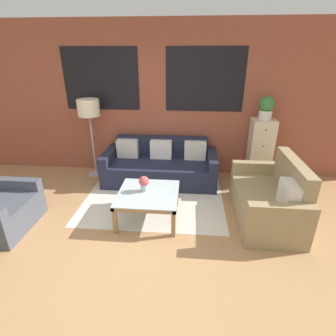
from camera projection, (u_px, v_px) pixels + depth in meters
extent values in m
plane|color=#AD7F51|center=(129.00, 249.00, 3.28)|extent=(16.00, 16.00, 0.00)
cube|color=brown|center=(153.00, 102.00, 4.93)|extent=(8.40, 0.08, 2.80)
cube|color=black|center=(101.00, 79.00, 4.80)|extent=(1.40, 0.01, 1.10)
cube|color=black|center=(205.00, 80.00, 4.65)|extent=(1.40, 0.01, 1.10)
cube|color=silver|center=(154.00, 198.00, 4.40)|extent=(2.29, 1.79, 0.00)
cube|color=#1E2338|center=(160.00, 173.00, 4.84)|extent=(1.74, 0.72, 0.40)
cube|color=#1E2338|center=(162.00, 155.00, 5.16)|extent=(1.74, 0.16, 0.78)
cube|color=#1E2338|center=(110.00, 166.00, 4.95)|extent=(0.16, 0.88, 0.58)
cube|color=#1E2338|center=(212.00, 169.00, 4.80)|extent=(0.16, 0.88, 0.58)
cube|color=silver|center=(128.00, 148.00, 4.99)|extent=(0.40, 0.16, 0.34)
cube|color=white|center=(161.00, 149.00, 4.94)|extent=(0.40, 0.16, 0.34)
cube|color=silver|center=(195.00, 150.00, 4.89)|extent=(0.40, 0.16, 0.34)
cube|color=#99845B|center=(259.00, 205.00, 3.82)|extent=(0.64, 1.17, 0.42)
cube|color=#99845B|center=(290.00, 191.00, 3.69)|extent=(0.16, 1.17, 0.92)
cube|color=#99845B|center=(255.00, 179.00, 4.37)|extent=(0.80, 0.14, 0.62)
cube|color=#99845B|center=(279.00, 227.00, 3.18)|extent=(0.80, 0.14, 0.62)
cube|color=silver|center=(289.00, 196.00, 3.32)|extent=(0.16, 0.40, 0.34)
cube|color=#474C56|center=(6.00, 215.00, 3.60)|extent=(0.64, 0.65, 0.40)
cube|color=#474C56|center=(17.00, 196.00, 3.94)|extent=(0.80, 0.14, 0.56)
cube|color=silver|center=(148.00, 193.00, 3.73)|extent=(0.86, 0.86, 0.01)
cube|color=#99754C|center=(143.00, 210.00, 3.38)|extent=(0.86, 0.05, 0.05)
cube|color=#99754C|center=(152.00, 182.00, 4.11)|extent=(0.86, 0.05, 0.05)
cube|color=#99754C|center=(121.00, 194.00, 3.77)|extent=(0.05, 0.86, 0.05)
cube|color=#99754C|center=(176.00, 196.00, 3.71)|extent=(0.05, 0.86, 0.05)
cube|color=#99754C|center=(115.00, 220.00, 3.49)|extent=(0.06, 0.06, 0.41)
cube|color=#99754C|center=(173.00, 223.00, 3.43)|extent=(0.05, 0.06, 0.41)
cube|color=#99754C|center=(128.00, 192.00, 4.20)|extent=(0.06, 0.06, 0.41)
cube|color=#99754C|center=(177.00, 194.00, 4.14)|extent=(0.05, 0.06, 0.41)
cylinder|color=#B2B2B7|center=(97.00, 174.00, 5.28)|extent=(0.28, 0.28, 0.02)
cylinder|color=#B2B2B7|center=(93.00, 146.00, 5.04)|extent=(0.03, 0.03, 1.16)
cylinder|color=beige|center=(88.00, 108.00, 4.74)|extent=(0.40, 0.40, 0.30)
cube|color=beige|center=(260.00, 150.00, 4.86)|extent=(0.40, 0.38, 1.17)
sphere|color=#38332D|center=(266.00, 130.00, 4.51)|extent=(0.02, 0.02, 0.02)
sphere|color=#38332D|center=(264.00, 146.00, 4.62)|extent=(0.02, 0.02, 0.02)
sphere|color=#38332D|center=(261.00, 162.00, 4.74)|extent=(0.02, 0.02, 0.02)
sphere|color=#38332D|center=(259.00, 176.00, 4.86)|extent=(0.02, 0.02, 0.02)
cylinder|color=silver|center=(265.00, 115.00, 4.59)|extent=(0.22, 0.22, 0.16)
sphere|color=#387A3D|center=(267.00, 104.00, 4.51)|extent=(0.26, 0.26, 0.26)
cylinder|color=#ADBCC6|center=(144.00, 188.00, 3.75)|extent=(0.10, 0.10, 0.11)
sphere|color=#CC4C4C|center=(144.00, 181.00, 3.71)|extent=(0.15, 0.15, 0.15)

